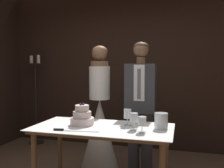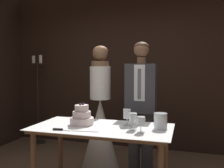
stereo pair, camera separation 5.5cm
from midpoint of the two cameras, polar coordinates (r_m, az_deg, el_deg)
The scene contains 11 objects.
wall_back at distance 4.51m, azimuth 4.61°, elevation 3.44°, with size 4.73×0.12×2.81m, color black.
cake_table at distance 2.67m, azimuth -1.77°, elevation -11.78°, with size 1.46×0.74×0.80m.
tiered_cake at distance 2.74m, azimuth -6.36°, elevation -7.50°, with size 0.26×0.26×0.24m.
cake_knife at distance 2.51m, azimuth -9.70°, elevation -10.32°, with size 0.46×0.08×0.02m.
wine_glass_near at distance 2.42m, azimuth 7.28°, elevation -8.54°, with size 0.08×0.08×0.15m.
wine_glass_middle at distance 2.68m, azimuth 4.04°, elevation -6.99°, with size 0.08×0.08×0.18m.
wine_glass_far at distance 2.51m, azimuth 5.45°, elevation -7.81°, with size 0.08×0.08×0.17m.
hurricane_candle at distance 2.59m, azimuth 11.63°, elevation -8.37°, with size 0.14×0.14×0.16m.
bride at distance 3.47m, azimuth -2.23°, elevation -9.44°, with size 0.54×0.54×1.72m.
groom at distance 3.27m, azimuth 7.12°, elevation -4.28°, with size 0.39×0.25×1.75m.
candle_stand at distance 4.91m, azimuth -16.28°, elevation -3.85°, with size 0.28×0.28×1.66m.
Camera 2 is at (0.97, -2.21, 1.41)m, focal length 40.00 mm.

